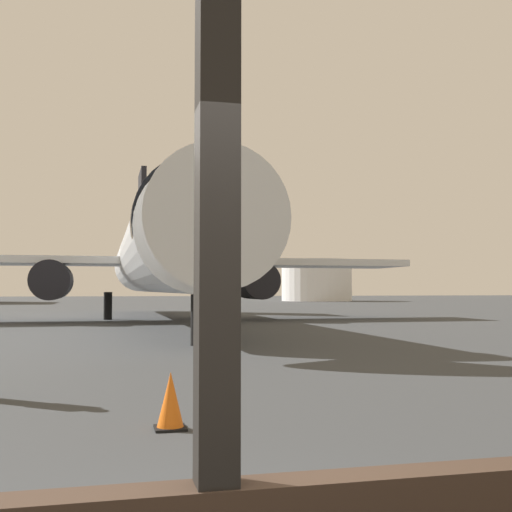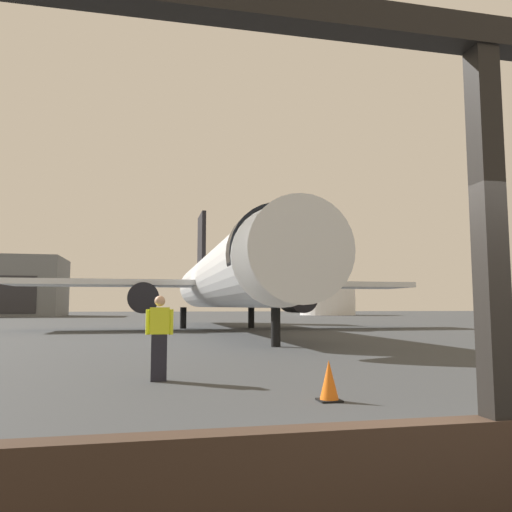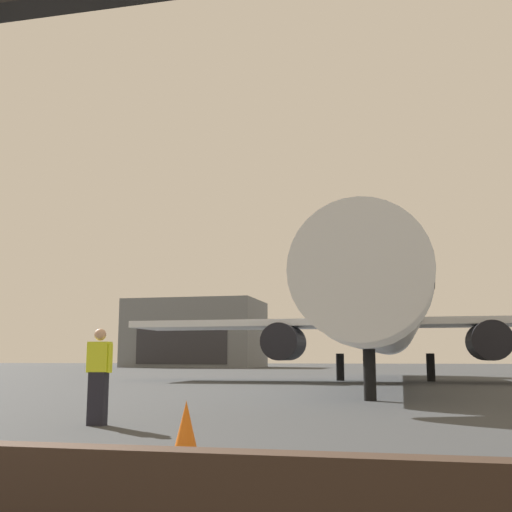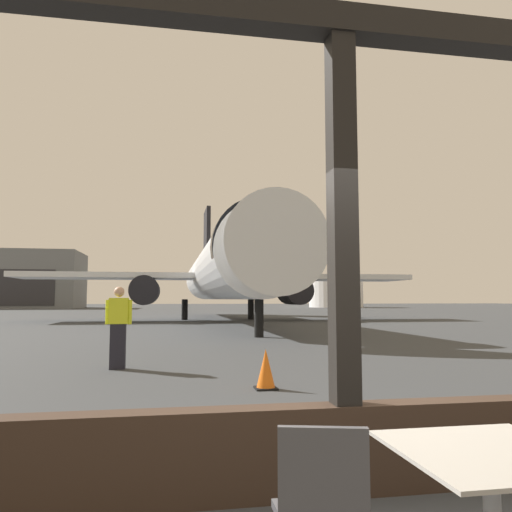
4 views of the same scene
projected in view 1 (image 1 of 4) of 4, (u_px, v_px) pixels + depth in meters
The scene contains 5 objects.
ground_plane at pixel (112, 314), 41.84m from camera, with size 220.00×220.00×0.00m, color #383A3D.
window_frame at pixel (217, 341), 3.07m from camera, with size 8.60×0.24×3.88m.
airplane at pixel (159, 254), 31.24m from camera, with size 27.15×34.10×10.22m.
traffic_cone at pixel (170, 402), 7.26m from camera, with size 0.36×0.36×0.65m.
fuel_storage_tank at pixel (317, 280), 88.19m from camera, with size 9.76×9.76×5.74m, color white.
Camera 1 is at (-0.53, -3.05, 1.60)m, focal length 44.37 mm.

